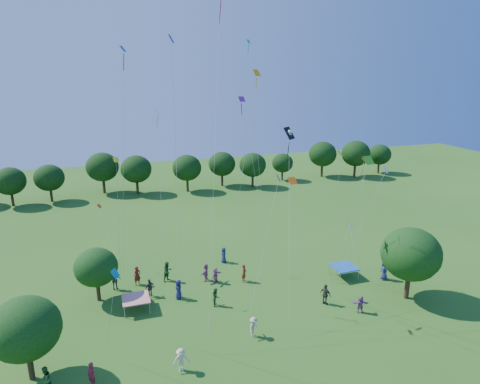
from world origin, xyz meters
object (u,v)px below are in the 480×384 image
at_px(near_tree_east, 411,254).
at_px(tent_red_stripe, 136,299).
at_px(near_tree_west, 25,329).
at_px(red_high_kite, 219,37).
at_px(near_tree_north, 96,267).
at_px(pirate_kite, 289,137).
at_px(tent_blue, 344,267).

height_order(near_tree_east, tent_red_stripe, near_tree_east).
distance_m(near_tree_west, near_tree_east, 29.78).
relative_size(near_tree_east, red_high_kite, 0.25).
xyz_separation_m(tent_red_stripe, red_high_kite, (7.54, 0.49, 20.55)).
bearing_deg(near_tree_north, near_tree_east, -17.63).
relative_size(near_tree_west, near_tree_east, 0.89).
xyz_separation_m(near_tree_west, near_tree_north, (4.25, 8.94, -0.56)).
height_order(near_tree_east, red_high_kite, red_high_kite).
bearing_deg(near_tree_east, red_high_kite, 158.32).
xyz_separation_m(near_tree_east, pirate_kite, (-9.23, 5.25, 9.69)).
bearing_deg(near_tree_north, pirate_kite, -9.95).
bearing_deg(tent_red_stripe, near_tree_east, -13.66).
xyz_separation_m(near_tree_west, near_tree_east, (29.76, 0.83, 0.45)).
height_order(near_tree_north, pirate_kite, pirate_kite).
bearing_deg(tent_blue, pirate_kite, 179.62).
xyz_separation_m(near_tree_west, pirate_kite, (20.53, 6.09, 10.15)).
distance_m(near_tree_east, tent_blue, 6.80).
distance_m(near_tree_north, pirate_kite, 19.70).
height_order(near_tree_north, near_tree_east, near_tree_east).
relative_size(near_tree_north, tent_red_stripe, 2.17).
xyz_separation_m(near_tree_north, pirate_kite, (16.28, -2.85, 10.71)).
bearing_deg(tent_blue, tent_red_stripe, 179.18).
distance_m(near_tree_east, red_high_kite, 23.81).
bearing_deg(near_tree_east, near_tree_west, -178.40).
distance_m(near_tree_north, tent_red_stripe, 4.44).
xyz_separation_m(near_tree_north, tent_red_stripe, (2.92, -2.62, -2.08)).
height_order(tent_red_stripe, pirate_kite, pirate_kite).
xyz_separation_m(tent_red_stripe, pirate_kite, (13.36, -0.24, 12.79)).
bearing_deg(near_tree_west, tent_blue, 12.76).
distance_m(near_tree_north, tent_blue, 22.73).
relative_size(near_tree_east, pirate_kite, 0.48).
distance_m(near_tree_west, red_high_kite, 24.16).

